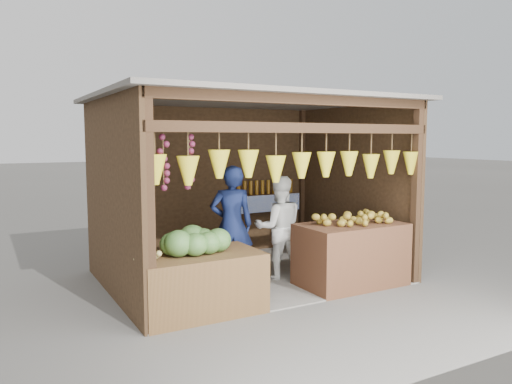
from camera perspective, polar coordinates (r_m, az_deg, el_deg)
ground at (r=7.62m, az=-0.91°, el=-9.65°), size 80.00×80.00×0.00m
stall_structure at (r=7.29m, az=-1.00°, el=2.93°), size 4.30×3.30×2.66m
back_shelf at (r=9.05m, az=1.13°, el=-1.49°), size 1.25×0.32×1.32m
counter_left at (r=6.07m, az=-6.59°, el=-10.31°), size 1.48×0.85×0.72m
counter_right at (r=7.23m, az=10.80°, el=-7.03°), size 1.49×0.85×0.88m
stool at (r=7.20m, az=-13.46°, el=-9.48°), size 0.33×0.33×0.31m
man_standing at (r=7.13m, az=-2.82°, el=-3.76°), size 0.71×0.58×1.70m
woman_standing at (r=7.39m, az=2.64°, el=-4.07°), size 0.89×0.78×1.53m
vendor_seated at (r=7.05m, az=-13.60°, el=-4.05°), size 0.62×0.54×1.07m
melon_pile at (r=5.96m, az=-6.83°, el=-5.47°), size 1.00×0.50×0.32m
tanfruit_pile at (r=5.73m, az=-12.44°, el=-7.02°), size 0.34×0.40×0.13m
mango_pile at (r=7.11m, az=11.48°, el=-2.74°), size 1.40×0.64×0.22m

